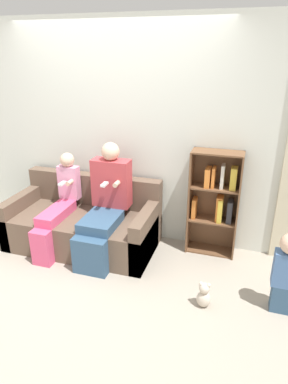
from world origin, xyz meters
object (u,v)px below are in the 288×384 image
object	(u,v)px
adult_seated	(105,202)
child_seated	(58,206)
toddler_standing	(286,271)
bookshelf	(216,200)
teddy_bear	(204,295)
couch	(84,224)

from	to	relation	value
adult_seated	child_seated	bearing A→B (deg)	-174.79
toddler_standing	bookshelf	size ratio (longest dim) A/B	0.65
child_seated	teddy_bear	distance (m)	1.91
adult_seated	child_seated	distance (m)	0.58
child_seated	toddler_standing	bearing A→B (deg)	-8.90
couch	child_seated	world-z (taller)	child_seated
adult_seated	child_seated	xyz separation A→B (m)	(-0.57, -0.05, -0.11)
couch	child_seated	bearing A→B (deg)	-152.31
couch	bookshelf	size ratio (longest dim) A/B	1.43
child_seated	bookshelf	xyz separation A→B (m)	(1.73, 0.45, 0.11)
bookshelf	adult_seated	bearing A→B (deg)	-160.93
couch	adult_seated	size ratio (longest dim) A/B	1.37
teddy_bear	adult_seated	bearing A→B (deg)	153.51
couch	bookshelf	bearing A→B (deg)	12.32
toddler_standing	bookshelf	distance (m)	1.12
teddy_bear	toddler_standing	bearing A→B (deg)	14.18
teddy_bear	bookshelf	bearing A→B (deg)	92.83
child_seated	bookshelf	world-z (taller)	bookshelf
couch	toddler_standing	xyz separation A→B (m)	(2.20, -0.51, 0.15)
couch	bookshelf	world-z (taller)	bookshelf
child_seated	adult_seated	bearing A→B (deg)	5.21
toddler_standing	couch	bearing A→B (deg)	166.92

